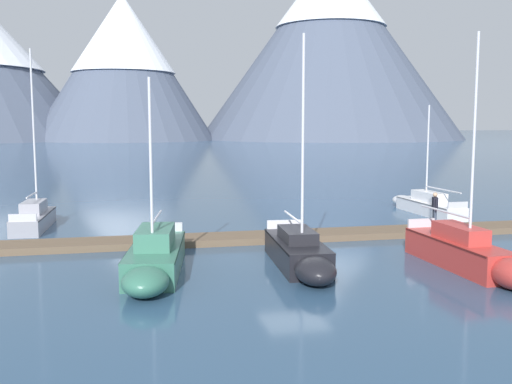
% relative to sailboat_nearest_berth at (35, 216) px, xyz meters
% --- Properties ---
extents(ground_plane, '(700.00, 700.00, 0.00)m').
position_rel_sailboat_nearest_berth_xyz_m(ground_plane, '(10.63, -10.24, -0.56)').
color(ground_plane, '#2D4C6B').
extents(mountain_central_massif, '(56.19, 56.19, 44.51)m').
position_rel_sailboat_nearest_berth_xyz_m(mountain_central_massif, '(9.56, 156.11, 23.18)').
color(mountain_central_massif, '#4C566B').
rests_on(mountain_central_massif, ground).
extents(mountain_shoulder_ridge, '(88.03, 88.03, 61.26)m').
position_rel_sailboat_nearest_berth_xyz_m(mountain_shoulder_ridge, '(77.39, 155.84, 31.25)').
color(mountain_shoulder_ridge, '#4C566B').
rests_on(mountain_shoulder_ridge, ground).
extents(dock, '(26.96, 3.15, 0.30)m').
position_rel_sailboat_nearest_berth_xyz_m(dock, '(10.63, -6.24, -0.42)').
color(dock, brown).
rests_on(dock, ground).
extents(sailboat_nearest_berth, '(1.80, 6.27, 9.09)m').
position_rel_sailboat_nearest_berth_xyz_m(sailboat_nearest_berth, '(0.00, 0.00, 0.00)').
color(sailboat_nearest_berth, '#93939E').
rests_on(sailboat_nearest_berth, ground).
extents(sailboat_second_berth, '(2.88, 7.08, 6.85)m').
position_rel_sailboat_nearest_berth_xyz_m(sailboat_second_berth, '(5.16, -11.20, 0.06)').
color(sailboat_second_berth, '#336B56').
rests_on(sailboat_second_berth, ground).
extents(sailboat_mid_dock_port, '(2.10, 6.43, 8.44)m').
position_rel_sailboat_nearest_berth_xyz_m(sailboat_mid_dock_port, '(10.44, -11.54, 0.03)').
color(sailboat_mid_dock_port, black).
rests_on(sailboat_mid_dock_port, ground).
extents(sailboat_mid_dock_starboard, '(1.42, 6.79, 8.48)m').
position_rel_sailboat_nearest_berth_xyz_m(sailboat_mid_dock_starboard, '(16.19, -13.30, 0.09)').
color(sailboat_mid_dock_starboard, '#B2332D').
rests_on(sailboat_mid_dock_starboard, ground).
extents(sailboat_far_berth, '(1.40, 7.32, 6.37)m').
position_rel_sailboat_nearest_berth_xyz_m(sailboat_far_berth, '(21.90, -0.75, -0.05)').
color(sailboat_far_berth, silver).
rests_on(sailboat_far_berth, ground).
extents(person_on_dock, '(0.32, 0.57, 1.69)m').
position_rel_sailboat_nearest_berth_xyz_m(person_on_dock, '(19.03, -6.51, 0.70)').
color(person_on_dock, '#384256').
rests_on(person_on_dock, dock).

